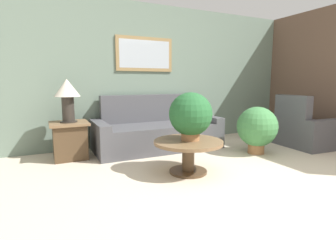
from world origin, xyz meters
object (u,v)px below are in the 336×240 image
Objects in this scene: armchair at (304,130)px; coffee_table at (188,149)px; side_table at (70,140)px; table_lamp at (67,94)px; potted_plant_on_table at (191,115)px; potted_plant_floor at (257,128)px; couch_main at (157,132)px.

armchair is 2.70m from coffee_table.
side_table is 0.86× the size of table_lamp.
side_table is at bearing 180.00° from table_lamp.
armchair is 2.70m from potted_plant_on_table.
table_lamp is at bearing 135.88° from potted_plant_on_table.
side_table is at bearing 160.01° from potted_plant_floor.
potted_plant_on_table is (-2.64, -0.34, 0.46)m from armchair.
armchair is 1.43× the size of potted_plant_floor.
couch_main and armchair have the same top height.
armchair is 1.96× the size of side_table.
potted_plant_on_table is (1.37, -1.32, 0.47)m from side_table.
coffee_table is 0.45m from potted_plant_on_table.
potted_plant_on_table is at bearing 29.27° from coffee_table.
potted_plant_on_table reaches higher than side_table.
couch_main is at bearing 85.98° from potted_plant_on_table.
table_lamp is at bearing -179.66° from couch_main.
potted_plant_on_table is 1.51m from potted_plant_floor.
table_lamp is at bearing 160.01° from potted_plant_floor.
potted_plant_floor is (1.35, -1.03, 0.14)m from couch_main.
couch_main is at bearing 0.34° from side_table.
couch_main is 1.98× the size of armchair.
side_table is at bearing 79.92° from armchair.
couch_main is 1.70m from potted_plant_floor.
couch_main is 1.36m from coffee_table.
armchair is at bearing 1.55° from potted_plant_floor.
table_lamp is 1.92m from potted_plant_on_table.
potted_plant_on_table is (1.37, -1.32, -0.25)m from table_lamp.
potted_plant_on_table reaches higher than potted_plant_floor.
armchair reaches higher than coffee_table.
armchair is 1.20m from potted_plant_floor.
side_table is 1.96m from potted_plant_on_table.
coffee_table is (-0.14, -1.36, 0.02)m from couch_main.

